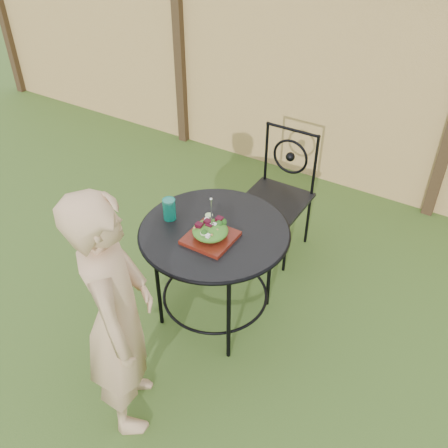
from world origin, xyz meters
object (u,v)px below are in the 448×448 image
(diner, at_px, (118,318))
(salad_plate, at_px, (210,238))
(patio_chair, at_px, (279,191))
(patio_table, at_px, (215,247))

(diner, bearing_deg, salad_plate, -40.82)
(patio_chair, bearing_deg, salad_plate, -88.52)
(patio_chair, xyz_separation_m, diner, (-0.02, -1.74, 0.23))
(diner, bearing_deg, patio_chair, -37.93)
(patio_table, xyz_separation_m, salad_plate, (0.03, -0.09, 0.15))
(diner, xyz_separation_m, salad_plate, (0.05, 0.76, 0.00))
(patio_chair, distance_m, salad_plate, 1.01)
(patio_table, height_order, patio_chair, patio_chair)
(salad_plate, bearing_deg, patio_table, 108.80)
(patio_table, relative_size, diner, 0.63)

